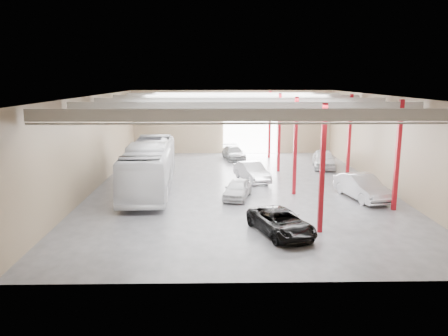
{
  "coord_description": "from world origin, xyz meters",
  "views": [
    {
      "loc": [
        -1.87,
        -32.6,
        8.22
      ],
      "look_at": [
        -1.3,
        -3.2,
        2.2
      ],
      "focal_mm": 35.0,
      "sensor_mm": 36.0,
      "label": 1
    }
  ],
  "objects_px": {
    "car_row_c": "(234,153)",
    "car_right_near": "(362,187)",
    "black_sedan": "(281,222)",
    "car_right_far": "(324,159)",
    "car_row_a": "(238,189)",
    "car_row_b": "(252,172)",
    "coach_bus": "(150,166)"
  },
  "relations": [
    {
      "from": "car_row_a",
      "to": "car_row_b",
      "type": "xyz_separation_m",
      "value": [
        1.43,
        5.2,
        0.09
      ]
    },
    {
      "from": "car_row_b",
      "to": "car_row_c",
      "type": "height_order",
      "value": "car_row_b"
    },
    {
      "from": "car_row_b",
      "to": "car_right_far",
      "type": "xyz_separation_m",
      "value": [
        7.22,
        5.27,
        0.07
      ]
    },
    {
      "from": "black_sedan",
      "to": "car_right_near",
      "type": "distance_m",
      "value": 9.64
    },
    {
      "from": "car_row_c",
      "to": "car_right_near",
      "type": "relative_size",
      "value": 0.91
    },
    {
      "from": "car_row_a",
      "to": "car_row_c",
      "type": "bearing_deg",
      "value": 103.0
    },
    {
      "from": "car_right_near",
      "to": "black_sedan",
      "type": "bearing_deg",
      "value": -146.22
    },
    {
      "from": "black_sedan",
      "to": "car_right_far",
      "type": "relative_size",
      "value": 0.98
    },
    {
      "from": "black_sedan",
      "to": "car_right_near",
      "type": "relative_size",
      "value": 0.93
    },
    {
      "from": "car_right_near",
      "to": "coach_bus",
      "type": "bearing_deg",
      "value": 157.27
    },
    {
      "from": "car_right_far",
      "to": "car_row_c",
      "type": "bearing_deg",
      "value": 160.83
    },
    {
      "from": "black_sedan",
      "to": "car_right_far",
      "type": "distance_m",
      "value": 19.02
    },
    {
      "from": "black_sedan",
      "to": "car_row_b",
      "type": "relative_size",
      "value": 1.04
    },
    {
      "from": "car_row_b",
      "to": "car_row_c",
      "type": "xyz_separation_m",
      "value": [
        -1.09,
        9.8,
        -0.08
      ]
    },
    {
      "from": "car_row_a",
      "to": "car_row_b",
      "type": "bearing_deg",
      "value": 88.9
    },
    {
      "from": "coach_bus",
      "to": "car_right_near",
      "type": "bearing_deg",
      "value": -12.94
    },
    {
      "from": "car_right_near",
      "to": "car_right_far",
      "type": "relative_size",
      "value": 1.05
    },
    {
      "from": "car_row_c",
      "to": "car_right_near",
      "type": "height_order",
      "value": "car_right_near"
    },
    {
      "from": "car_right_far",
      "to": "car_right_near",
      "type": "bearing_deg",
      "value": -80.57
    },
    {
      "from": "coach_bus",
      "to": "car_row_b",
      "type": "bearing_deg",
      "value": 17.1
    },
    {
      "from": "black_sedan",
      "to": "car_right_far",
      "type": "xyz_separation_m",
      "value": [
        6.68,
        17.81,
        0.17
      ]
    },
    {
      "from": "black_sedan",
      "to": "car_row_c",
      "type": "xyz_separation_m",
      "value": [
        -1.62,
        22.34,
        0.01
      ]
    },
    {
      "from": "car_row_c",
      "to": "coach_bus",
      "type": "bearing_deg",
      "value": -127.0
    },
    {
      "from": "car_row_a",
      "to": "car_right_far",
      "type": "bearing_deg",
      "value": 64.75
    },
    {
      "from": "black_sedan",
      "to": "car_row_a",
      "type": "distance_m",
      "value": 7.59
    },
    {
      "from": "car_row_c",
      "to": "car_row_b",
      "type": "bearing_deg",
      "value": -92.33
    },
    {
      "from": "coach_bus",
      "to": "car_right_far",
      "type": "xyz_separation_m",
      "value": [
        15.1,
        8.09,
        -0.98
      ]
    },
    {
      "from": "car_row_c",
      "to": "car_right_far",
      "type": "height_order",
      "value": "car_right_far"
    },
    {
      "from": "car_row_b",
      "to": "car_right_near",
      "type": "distance_m",
      "value": 9.13
    },
    {
      "from": "coach_bus",
      "to": "car_row_b",
      "type": "height_order",
      "value": "coach_bus"
    },
    {
      "from": "car_row_c",
      "to": "car_right_far",
      "type": "xyz_separation_m",
      "value": [
        8.31,
        -4.53,
        0.16
      ]
    },
    {
      "from": "car_row_c",
      "to": "black_sedan",
      "type": "bearing_deg",
      "value": -94.53
    }
  ]
}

